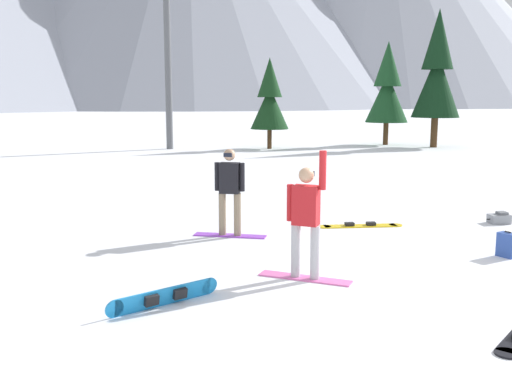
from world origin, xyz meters
TOP-DOWN VIEW (x-y plane):
  - ground_plane at (0.00, 0.00)m, footprint 800.00×800.00m
  - snowboarder_foreground at (-1.17, 0.43)m, footprint 1.44×0.99m
  - snowboarder_midground at (-2.14, 3.44)m, footprint 1.52×0.73m
  - loose_snowboard_far_spare at (-3.34, -0.54)m, footprint 1.53×0.99m
  - loose_snowboard_near_left at (0.81, 4.00)m, footprint 1.92×0.34m
  - backpack_grey at (4.05, 3.95)m, footprint 0.52×0.33m
  - backpack_blue at (2.71, 1.27)m, footprint 0.35×0.38m
  - pine_tree_broad at (10.86, 23.24)m, footprint 2.63×2.63m
  - pine_tree_young at (8.74, 25.20)m, footprint 2.47×2.47m
  - pine_tree_tall at (1.55, 23.40)m, footprint 2.08×2.08m
  - ski_lift_tower at (-3.85, 23.93)m, footprint 3.35×0.36m

SIDE VIEW (x-z plane):
  - ground_plane at x=0.00m, z-range 0.00..0.00m
  - loose_snowboard_near_left at x=0.81m, z-range -0.03..0.07m
  - backpack_grey at x=4.05m, z-range -0.02..0.25m
  - loose_snowboard_far_spare at x=-3.34m, z-range 0.00..0.26m
  - backpack_blue at x=2.71m, z-range -0.02..0.45m
  - snowboarder_midground at x=-2.14m, z-range 0.06..1.87m
  - snowboarder_foreground at x=-1.17m, z-range -0.05..2.00m
  - pine_tree_tall at x=1.55m, z-range 0.22..5.11m
  - pine_tree_young at x=8.74m, z-range 0.27..6.26m
  - pine_tree_broad at x=10.86m, z-range 0.34..7.90m
  - ski_lift_tower at x=-3.85m, z-range 0.73..11.21m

